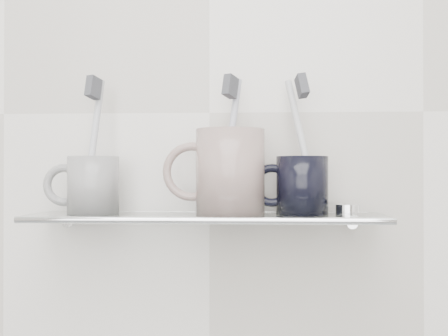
# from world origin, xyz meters

# --- Properties ---
(wall_back) EXTENTS (2.50, 0.00, 2.50)m
(wall_back) POSITION_xyz_m (0.00, 1.10, 1.25)
(wall_back) COLOR silver
(wall_back) RESTS_ON ground
(shelf_glass) EXTENTS (0.50, 0.12, 0.01)m
(shelf_glass) POSITION_xyz_m (0.00, 1.04, 1.10)
(shelf_glass) COLOR silver
(shelf_glass) RESTS_ON wall_back
(shelf_rail) EXTENTS (0.50, 0.01, 0.01)m
(shelf_rail) POSITION_xyz_m (0.00, 0.98, 1.10)
(shelf_rail) COLOR silver
(shelf_rail) RESTS_ON shelf_glass
(bracket_left) EXTENTS (0.02, 0.03, 0.02)m
(bracket_left) POSITION_xyz_m (-0.21, 1.09, 1.09)
(bracket_left) COLOR silver
(bracket_left) RESTS_ON wall_back
(bracket_right) EXTENTS (0.02, 0.03, 0.02)m
(bracket_right) POSITION_xyz_m (0.21, 1.09, 1.09)
(bracket_right) COLOR silver
(bracket_right) RESTS_ON wall_back
(mug_left) EXTENTS (0.08, 0.08, 0.08)m
(mug_left) POSITION_xyz_m (-0.16, 1.04, 1.14)
(mug_left) COLOR silver
(mug_left) RESTS_ON shelf_glass
(mug_left_handle) EXTENTS (0.06, 0.01, 0.06)m
(mug_left_handle) POSITION_xyz_m (-0.21, 1.04, 1.14)
(mug_left_handle) COLOR silver
(mug_left_handle) RESTS_ON mug_left
(toothbrush_left) EXTENTS (0.03, 0.05, 0.19)m
(toothbrush_left) POSITION_xyz_m (-0.16, 1.04, 1.20)
(toothbrush_left) COLOR #BABDC4
(toothbrush_left) RESTS_ON mug_left
(bristles_left) EXTENTS (0.02, 0.03, 0.03)m
(bristles_left) POSITION_xyz_m (-0.16, 1.04, 1.28)
(bristles_left) COLOR #3C3D43
(bristles_left) RESTS_ON toothbrush_left
(mug_center) EXTENTS (0.11, 0.11, 0.12)m
(mug_center) POSITION_xyz_m (0.03, 1.04, 1.16)
(mug_center) COLOR beige
(mug_center) RESTS_ON shelf_glass
(mug_center_handle) EXTENTS (0.08, 0.01, 0.08)m
(mug_center_handle) POSITION_xyz_m (-0.02, 1.04, 1.16)
(mug_center_handle) COLOR beige
(mug_center_handle) RESTS_ON mug_center
(toothbrush_center) EXTENTS (0.04, 0.05, 0.19)m
(toothbrush_center) POSITION_xyz_m (0.03, 1.04, 1.20)
(toothbrush_center) COLOR #9CA1B8
(toothbrush_center) RESTS_ON mug_center
(bristles_center) EXTENTS (0.02, 0.03, 0.03)m
(bristles_center) POSITION_xyz_m (0.03, 1.04, 1.28)
(bristles_center) COLOR #3C3D43
(bristles_center) RESTS_ON toothbrush_center
(mug_right) EXTENTS (0.09, 0.09, 0.08)m
(mug_right) POSITION_xyz_m (0.14, 1.04, 1.14)
(mug_right) COLOR black
(mug_right) RESTS_ON shelf_glass
(mug_right_handle) EXTENTS (0.06, 0.01, 0.06)m
(mug_right_handle) POSITION_xyz_m (0.09, 1.04, 1.14)
(mug_right_handle) COLOR black
(mug_right_handle) RESTS_ON mug_right
(toothbrush_right) EXTENTS (0.05, 0.06, 0.18)m
(toothbrush_right) POSITION_xyz_m (0.14, 1.04, 1.20)
(toothbrush_right) COLOR silver
(toothbrush_right) RESTS_ON mug_right
(bristles_right) EXTENTS (0.02, 0.03, 0.04)m
(bristles_right) POSITION_xyz_m (0.14, 1.04, 1.28)
(bristles_right) COLOR #3C3D43
(bristles_right) RESTS_ON toothbrush_right
(chrome_cap) EXTENTS (0.03, 0.03, 0.01)m
(chrome_cap) POSITION_xyz_m (0.20, 1.04, 1.11)
(chrome_cap) COLOR silver
(chrome_cap) RESTS_ON shelf_glass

